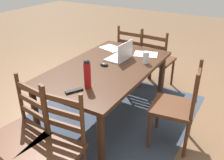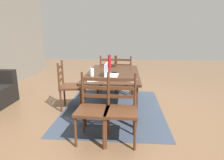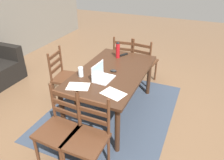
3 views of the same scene
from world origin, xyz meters
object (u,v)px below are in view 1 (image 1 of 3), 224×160
(chair_far_head, at_px, (177,107))
(water_bottle, at_px, (87,73))
(chair_right_far, at_px, (54,150))
(drinking_glass, at_px, (146,57))
(laptop, at_px, (121,55))
(chair_right_near, at_px, (21,134))
(computer_mouse, at_px, (104,64))
(chair_left_far, at_px, (157,60))
(tv_remote, at_px, (74,91))
(dining_table, at_px, (107,73))
(chair_left_near, at_px, (134,55))

(chair_far_head, bearing_deg, water_bottle, -54.52)
(chair_right_far, bearing_deg, drinking_glass, 173.83)
(laptop, relative_size, drinking_glass, 2.36)
(chair_right_near, bearing_deg, computer_mouse, 171.83)
(chair_left_far, bearing_deg, chair_right_near, -9.61)
(laptop, bearing_deg, chair_right_near, -9.40)
(tv_remote, bearing_deg, water_bottle, 96.81)
(laptop, xyz_separation_m, tv_remote, (0.94, 0.02, -0.05))
(chair_right_far, xyz_separation_m, drinking_glass, (-1.45, 0.16, 0.35))
(tv_remote, bearing_deg, chair_right_far, -45.01)
(laptop, distance_m, tv_remote, 0.94)
(chair_right_near, bearing_deg, chair_far_head, 137.33)
(chair_far_head, distance_m, chair_right_far, 1.32)
(laptop, relative_size, computer_mouse, 3.33)
(dining_table, bearing_deg, chair_left_far, 170.32)
(chair_right_near, relative_size, tv_remote, 5.59)
(dining_table, height_order, tv_remote, tv_remote)
(dining_table, distance_m, water_bottle, 0.59)
(dining_table, xyz_separation_m, chair_right_near, (1.14, -0.19, -0.20))
(laptop, bearing_deg, chair_far_head, 72.21)
(chair_right_far, xyz_separation_m, water_bottle, (-0.61, -0.08, 0.43))
(drinking_glass, bearing_deg, tv_remote, -16.52)
(chair_far_head, xyz_separation_m, chair_left_near, (-1.13, -1.06, 0.00))
(laptop, height_order, computer_mouse, laptop)
(chair_far_head, bearing_deg, computer_mouse, -89.26)
(computer_mouse, bearing_deg, water_bottle, 5.07)
(water_bottle, relative_size, computer_mouse, 2.85)
(chair_right_far, bearing_deg, water_bottle, -172.68)
(dining_table, relative_size, chair_right_near, 1.78)
(chair_right_near, height_order, computer_mouse, chair_right_near)
(water_bottle, bearing_deg, dining_table, -167.80)
(chair_far_head, relative_size, water_bottle, 3.34)
(chair_right_far, distance_m, water_bottle, 0.75)
(laptop, distance_m, drinking_glass, 0.31)
(chair_left_near, xyz_separation_m, water_bottle, (1.66, 0.31, 0.43))
(chair_right_far, xyz_separation_m, tv_remote, (-0.47, -0.14, 0.29))
(chair_far_head, relative_size, chair_right_far, 1.00)
(dining_table, distance_m, chair_left_near, 1.17)
(chair_right_near, distance_m, drinking_glass, 1.59)
(chair_left_near, relative_size, laptop, 2.85)
(chair_right_near, bearing_deg, chair_right_far, 90.03)
(laptop, bearing_deg, chair_right_far, 6.11)
(tv_remote, bearing_deg, chair_far_head, 68.81)
(computer_mouse, bearing_deg, chair_right_near, -18.38)
(chair_right_near, xyz_separation_m, computer_mouse, (-1.13, 0.16, 0.30))
(chair_right_far, bearing_deg, tv_remote, -163.90)
(chair_left_far, xyz_separation_m, computer_mouse, (1.14, -0.22, 0.30))
(dining_table, relative_size, computer_mouse, 16.93)
(chair_left_far, bearing_deg, chair_left_near, -89.99)
(chair_left_far, xyz_separation_m, laptop, (0.87, -0.15, 0.34))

